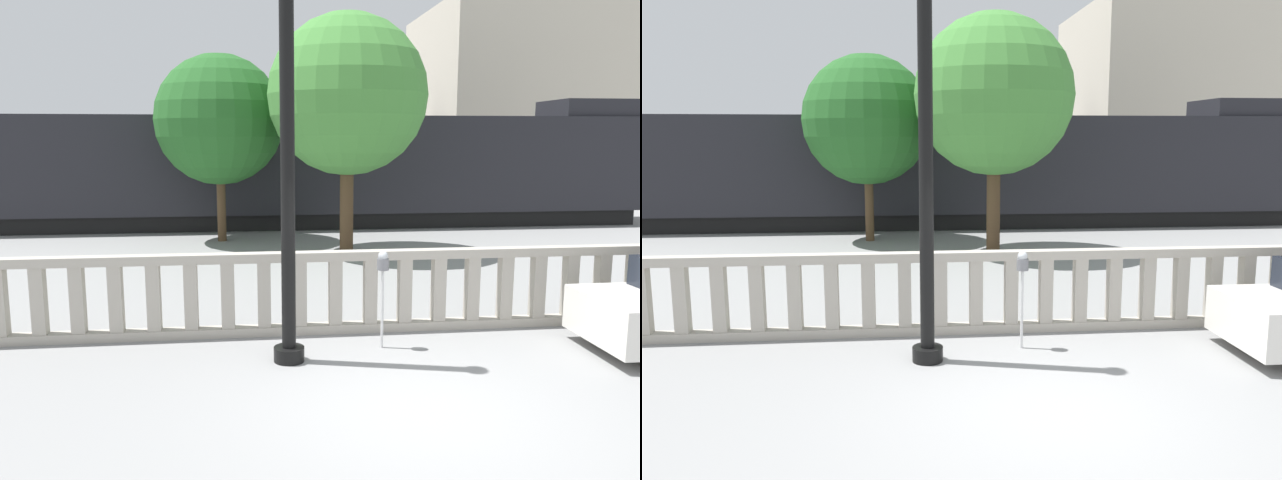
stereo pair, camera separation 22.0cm
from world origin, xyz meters
TOP-DOWN VIEW (x-y plane):
  - ground_plane at (0.00, 0.00)m, footprint 160.00×160.00m
  - balustrade at (0.00, 2.94)m, footprint 17.38×0.24m
  - lamppost at (-1.37, 1.73)m, footprint 0.42×0.42m
  - parking_meter at (0.02, 2.13)m, footprint 0.17×0.17m
  - train_near at (-0.13, 15.04)m, footprint 24.55×2.74m
  - train_far at (-1.38, 25.18)m, footprint 24.57×3.07m
  - building_block at (13.72, 27.30)m, footprint 11.39×9.74m
  - tree_left at (0.74, 9.81)m, footprint 4.14×4.14m
  - tree_right at (-2.63, 12.10)m, footprint 3.76×3.76m

SIDE VIEW (x-z plane):
  - ground_plane at x=0.00m, z-range 0.00..0.00m
  - balustrade at x=0.00m, z-range 0.00..1.30m
  - parking_meter at x=0.02m, z-range 0.44..1.88m
  - train_far at x=-1.38m, z-range -0.21..3.86m
  - train_near at x=-0.13m, z-range -0.21..4.15m
  - lamppost at x=-1.37m, z-range -0.14..5.73m
  - tree_right at x=-2.63m, z-range 0.83..6.26m
  - tree_left at x=0.74m, z-range 1.02..7.22m
  - building_block at x=13.72m, z-range 0.00..9.79m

